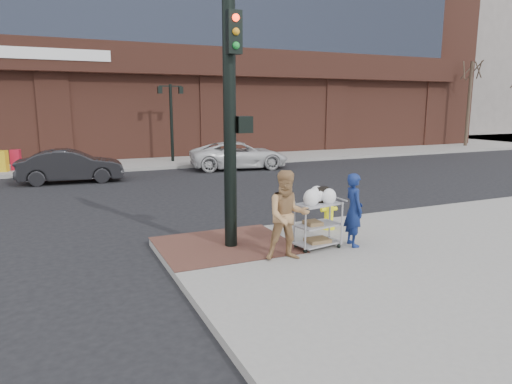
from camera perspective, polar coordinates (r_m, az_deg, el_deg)
name	(u,v)px	position (r m, az deg, el deg)	size (l,w,h in m)	color
ground	(268,261)	(9.32, 1.56, -8.57)	(220.00, 220.00, 0.00)	black
sidewalk_far	(241,138)	(43.23, -1.85, 6.82)	(65.00, 36.00, 0.15)	gray
brick_curb_ramp	(225,245)	(9.84, -3.89, -6.58)	(2.80, 2.40, 0.01)	brown
filler_block	(424,57)	(63.74, 20.27, 15.50)	(14.00, 20.00, 18.00)	slate
bare_tree_a	(473,60)	(37.15, 25.45, 14.71)	(1.80, 1.80, 7.20)	#382B21
lamp_post	(171,114)	(24.62, -10.55, 9.54)	(1.32, 0.22, 4.00)	black
traffic_signal_pole	(231,118)	(9.32, -3.11, 9.18)	(0.61, 0.51, 5.00)	black
woman_blue	(354,210)	(9.81, 12.12, -2.19)	(0.57, 0.37, 1.56)	navy
pedestrian_tan	(288,216)	(8.73, 3.98, -2.96)	(0.84, 0.66, 1.74)	#A97D4F
sedan_dark	(71,166)	(19.91, -22.12, 3.03)	(1.41, 4.06, 1.34)	black
minivan_white	(239,155)	(22.48, -2.12, 4.62)	(2.21, 4.79, 1.33)	silver
utility_cart	(318,221)	(9.55, 7.76, -3.57)	(1.01, 0.68, 1.29)	gray
fire_hydrant	(329,210)	(11.08, 9.10, -2.22)	(0.43, 0.30, 0.92)	#FFFB15
newsbox_red	(16,160)	(23.68, -27.81, 3.58)	(0.39, 0.36, 0.94)	#AA1329
newsbox_yellow	(3,161)	(23.37, -29.10, 3.39)	(0.40, 0.36, 0.95)	gold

